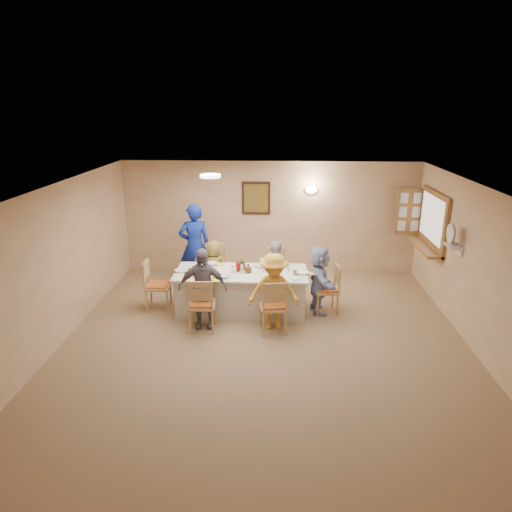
{
  "coord_description": "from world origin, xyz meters",
  "views": [
    {
      "loc": [
        0.18,
        -6.4,
        3.65
      ],
      "look_at": [
        -0.2,
        1.4,
        1.05
      ],
      "focal_mm": 32.0,
      "sensor_mm": 36.0,
      "label": 1
    }
  ],
  "objects_px": {
    "chair_back_right": "(274,272)",
    "caregiver": "(195,246)",
    "chair_front_left": "(202,303)",
    "diner_front_right": "(274,292)",
    "chair_right_end": "(326,289)",
    "diner_right_end": "(319,280)",
    "chair_back_left": "(215,269)",
    "dining_table": "(241,291)",
    "desk_fan": "(453,237)",
    "diner_front_left": "(203,288)",
    "condiment_ketchup": "(238,266)",
    "serving_hatch": "(433,221)",
    "chair_left_end": "(158,285)",
    "chair_front_right": "(273,305)",
    "diner_back_right": "(274,269)",
    "diner_back_left": "(214,268)"
  },
  "relations": [
    {
      "from": "diner_front_left",
      "to": "diner_right_end",
      "type": "relative_size",
      "value": 1.12
    },
    {
      "from": "chair_back_left",
      "to": "dining_table",
      "type": "bearing_deg",
      "value": -48.02
    },
    {
      "from": "chair_right_end",
      "to": "diner_front_right",
      "type": "distance_m",
      "value": 1.19
    },
    {
      "from": "chair_left_end",
      "to": "chair_front_right",
      "type": "bearing_deg",
      "value": -113.54
    },
    {
      "from": "chair_left_end",
      "to": "caregiver",
      "type": "relative_size",
      "value": 0.54
    },
    {
      "from": "diner_front_left",
      "to": "caregiver",
      "type": "relative_size",
      "value": 0.8
    },
    {
      "from": "dining_table",
      "to": "diner_front_right",
      "type": "relative_size",
      "value": 1.79
    },
    {
      "from": "chair_left_end",
      "to": "diner_right_end",
      "type": "bearing_deg",
      "value": -93.13
    },
    {
      "from": "chair_back_right",
      "to": "condiment_ketchup",
      "type": "relative_size",
      "value": 4.4
    },
    {
      "from": "desk_fan",
      "to": "chair_left_end",
      "type": "xyz_separation_m",
      "value": [
        -5.12,
        0.3,
        -1.08
      ]
    },
    {
      "from": "chair_left_end",
      "to": "caregiver",
      "type": "height_order",
      "value": "caregiver"
    },
    {
      "from": "desk_fan",
      "to": "chair_right_end",
      "type": "relative_size",
      "value": 0.33
    },
    {
      "from": "chair_back_left",
      "to": "diner_front_right",
      "type": "relative_size",
      "value": 0.76
    },
    {
      "from": "serving_hatch",
      "to": "chair_front_left",
      "type": "height_order",
      "value": "serving_hatch"
    },
    {
      "from": "caregiver",
      "to": "chair_back_left",
      "type": "bearing_deg",
      "value": 125.32
    },
    {
      "from": "dining_table",
      "to": "chair_back_right",
      "type": "relative_size",
      "value": 2.55
    },
    {
      "from": "chair_front_left",
      "to": "diner_front_left",
      "type": "distance_m",
      "value": 0.25
    },
    {
      "from": "caregiver",
      "to": "chair_front_right",
      "type": "bearing_deg",
      "value": 113.43
    },
    {
      "from": "chair_front_left",
      "to": "diner_front_right",
      "type": "relative_size",
      "value": 0.72
    },
    {
      "from": "diner_front_left",
      "to": "chair_front_right",
      "type": "bearing_deg",
      "value": -9.75
    },
    {
      "from": "serving_hatch",
      "to": "chair_front_right",
      "type": "relative_size",
      "value": 1.56
    },
    {
      "from": "diner_front_left",
      "to": "chair_left_end",
      "type": "bearing_deg",
      "value": 140.37
    },
    {
      "from": "desk_fan",
      "to": "diner_right_end",
      "type": "xyz_separation_m",
      "value": [
        -2.15,
        0.3,
        -0.92
      ]
    },
    {
      "from": "chair_back_left",
      "to": "chair_back_right",
      "type": "distance_m",
      "value": 1.2
    },
    {
      "from": "diner_back_left",
      "to": "dining_table",
      "type": "bearing_deg",
      "value": 135.84
    },
    {
      "from": "diner_right_end",
      "to": "diner_front_left",
      "type": "bearing_deg",
      "value": 102.71
    },
    {
      "from": "serving_hatch",
      "to": "chair_left_end",
      "type": "relative_size",
      "value": 1.59
    },
    {
      "from": "diner_back_right",
      "to": "chair_right_end",
      "type": "bearing_deg",
      "value": 140.73
    },
    {
      "from": "diner_back_right",
      "to": "condiment_ketchup",
      "type": "xyz_separation_m",
      "value": [
        -0.66,
        -0.66,
        0.29
      ]
    },
    {
      "from": "chair_back_left",
      "to": "chair_right_end",
      "type": "height_order",
      "value": "chair_back_left"
    },
    {
      "from": "chair_front_right",
      "to": "chair_left_end",
      "type": "xyz_separation_m",
      "value": [
        -2.15,
        0.8,
        -0.01
      ]
    },
    {
      "from": "chair_front_left",
      "to": "chair_back_right",
      "type": "bearing_deg",
      "value": -129.54
    },
    {
      "from": "chair_front_left",
      "to": "chair_right_end",
      "type": "distance_m",
      "value": 2.29
    },
    {
      "from": "condiment_ketchup",
      "to": "diner_front_left",
      "type": "bearing_deg",
      "value": -127.59
    },
    {
      "from": "chair_left_end",
      "to": "diner_back_right",
      "type": "height_order",
      "value": "diner_back_right"
    },
    {
      "from": "diner_back_right",
      "to": "diner_right_end",
      "type": "distance_m",
      "value": 1.07
    },
    {
      "from": "desk_fan",
      "to": "chair_front_left",
      "type": "distance_m",
      "value": 4.33
    },
    {
      "from": "serving_hatch",
      "to": "chair_back_left",
      "type": "xyz_separation_m",
      "value": [
        -4.28,
        -0.25,
        -1.0
      ]
    },
    {
      "from": "serving_hatch",
      "to": "chair_back_right",
      "type": "distance_m",
      "value": 3.25
    },
    {
      "from": "chair_right_end",
      "to": "diner_right_end",
      "type": "xyz_separation_m",
      "value": [
        -0.13,
        0.0,
        0.18
      ]
    },
    {
      "from": "desk_fan",
      "to": "chair_back_right",
      "type": "bearing_deg",
      "value": 159.71
    },
    {
      "from": "diner_back_left",
      "to": "caregiver",
      "type": "height_order",
      "value": "caregiver"
    },
    {
      "from": "chair_front_right",
      "to": "serving_hatch",
      "type": "bearing_deg",
      "value": -157.65
    },
    {
      "from": "chair_back_right",
      "to": "caregiver",
      "type": "height_order",
      "value": "caregiver"
    },
    {
      "from": "serving_hatch",
      "to": "diner_front_left",
      "type": "height_order",
      "value": "serving_hatch"
    },
    {
      "from": "condiment_ketchup",
      "to": "serving_hatch",
      "type": "bearing_deg",
      "value": 15.46
    },
    {
      "from": "chair_back_left",
      "to": "diner_back_left",
      "type": "bearing_deg",
      "value": -84.89
    },
    {
      "from": "chair_front_left",
      "to": "diner_front_right",
      "type": "bearing_deg",
      "value": -176.96
    },
    {
      "from": "desk_fan",
      "to": "caregiver",
      "type": "relative_size",
      "value": 0.17
    },
    {
      "from": "chair_back_right",
      "to": "caregiver",
      "type": "bearing_deg",
      "value": 169.91
    }
  ]
}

